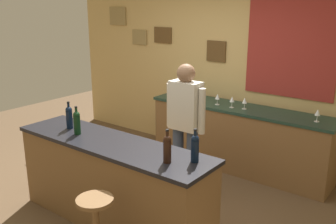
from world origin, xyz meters
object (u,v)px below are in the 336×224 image
at_px(wine_bottle_a, 69,117).
at_px(wine_glass_d, 318,113).
at_px(bar_stool, 96,221).
at_px(wine_glass_a, 217,97).
at_px(wine_glass_b, 232,100).
at_px(wine_bottle_c, 167,148).
at_px(wine_bottle_d, 195,147).
at_px(wine_bottle_b, 77,122).
at_px(bartender, 185,123).
at_px(wine_glass_c, 245,101).

xyz_separation_m(wine_bottle_a, wine_glass_d, (2.10, 1.99, -0.05)).
distance_m(bar_stool, wine_glass_a, 2.65).
distance_m(wine_bottle_a, wine_glass_b, 2.17).
height_order(wine_bottle_c, wine_bottle_d, same).
xyz_separation_m(wine_bottle_d, wine_glass_d, (0.48, 1.91, -0.05)).
bearing_deg(wine_bottle_b, bartender, 54.04).
bearing_deg(wine_bottle_b, wine_bottle_c, -0.39).
relative_size(wine_glass_a, wine_glass_c, 1.00).
xyz_separation_m(bartender, wine_glass_c, (0.22, 1.06, 0.07)).
bearing_deg(wine_bottle_b, wine_bottle_d, 6.01).
distance_m(bar_stool, wine_bottle_a, 1.38).
relative_size(wine_bottle_b, wine_bottle_c, 1.00).
relative_size(wine_bottle_c, wine_glass_a, 1.97).
xyz_separation_m(wine_bottle_b, wine_bottle_c, (1.21, -0.01, 0.00)).
distance_m(wine_bottle_a, wine_bottle_d, 1.62).
distance_m(bartender, wine_bottle_a, 1.31).
height_order(wine_bottle_c, wine_glass_d, wine_bottle_c).
relative_size(wine_glass_b, wine_glass_d, 1.00).
bearing_deg(wine_bottle_c, wine_glass_c, 97.76).
height_order(bar_stool, wine_glass_a, wine_glass_a).
bearing_deg(wine_glass_b, wine_bottle_d, -71.23).
bearing_deg(wine_glass_a, bartender, -80.09).
bearing_deg(wine_glass_d, wine_glass_a, -178.26).
xyz_separation_m(wine_glass_c, wine_glass_d, (0.94, 0.02, 0.00)).
xyz_separation_m(wine_bottle_a, wine_bottle_c, (1.44, -0.08, 0.00)).
bearing_deg(wine_glass_a, wine_glass_b, -2.96).
height_order(wine_bottle_d, wine_glass_b, wine_bottle_d).
xyz_separation_m(bartender, wine_bottle_a, (-0.94, -0.91, 0.12)).
height_order(wine_bottle_d, wine_glass_a, wine_bottle_d).
distance_m(bar_stool, wine_glass_c, 2.65).
xyz_separation_m(wine_bottle_b, wine_glass_c, (0.93, 2.05, -0.05)).
bearing_deg(bar_stool, wine_bottle_b, 147.32).
height_order(wine_glass_b, wine_glass_d, same).
distance_m(wine_bottle_c, wine_glass_c, 2.07).
relative_size(wine_bottle_d, wine_glass_a, 1.97).
height_order(bartender, wine_glass_c, bartender).
xyz_separation_m(wine_bottle_a, wine_bottle_d, (1.62, 0.07, 0.00)).
relative_size(bartender, wine_glass_d, 10.45).
xyz_separation_m(bartender, wine_bottle_c, (0.50, -0.99, 0.12)).
bearing_deg(wine_bottle_b, wine_glass_a, 75.21).
distance_m(wine_bottle_c, wine_bottle_d, 0.24).
bearing_deg(wine_bottle_a, wine_glass_b, 62.94).
distance_m(wine_bottle_a, wine_glass_a, 2.09).
xyz_separation_m(bartender, bar_stool, (0.14, -1.53, -0.48)).
xyz_separation_m(wine_bottle_a, wine_bottle_b, (0.22, -0.07, 0.00)).
bearing_deg(wine_bottle_c, bartender, 116.73).
relative_size(bar_stool, wine_bottle_c, 2.22).
relative_size(wine_glass_a, wine_glass_b, 1.00).
bearing_deg(wine_bottle_a, wine_glass_d, 43.44).
distance_m(wine_bottle_b, wine_glass_a, 2.09).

